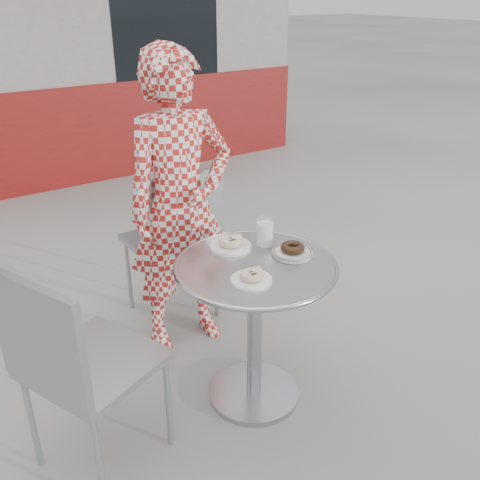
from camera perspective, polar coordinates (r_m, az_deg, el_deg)
ground at (r=2.87m, az=1.77°, el=-15.62°), size 60.00×60.00×0.00m
bistro_table at (r=2.49m, az=1.62°, el=-6.32°), size 0.75×0.75×0.76m
chair_far at (r=3.32m, az=-7.17°, el=-3.23°), size 0.48×0.49×0.98m
chair_left at (r=2.42m, az=-14.98°, el=-16.47°), size 0.62×0.61×0.98m
seated_person at (r=2.86m, az=-6.36°, el=3.59°), size 0.62×0.42×1.65m
plate_far at (r=2.54m, az=-0.96°, el=-0.35°), size 0.20×0.20×0.05m
plate_near at (r=2.26m, az=1.26°, el=-3.96°), size 0.18×0.18×0.05m
plate_checker at (r=2.50m, az=5.61°, el=-1.14°), size 0.20×0.20×0.05m
milk_cup at (r=2.56m, az=2.68°, el=0.80°), size 0.09×0.09×0.14m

